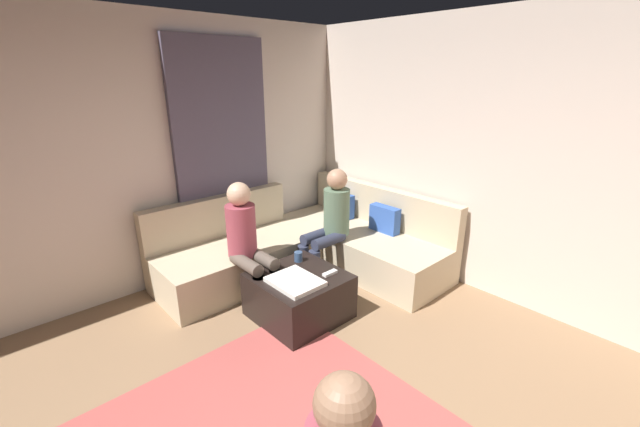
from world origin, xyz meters
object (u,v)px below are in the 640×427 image
(sectional_couch, at_px, (309,246))
(person_on_couch_back, at_px, (330,220))
(person_on_couch_side, at_px, (247,240))
(ottoman, at_px, (299,295))
(game_remote, at_px, (330,273))
(coffee_mug, at_px, (298,257))

(sectional_couch, distance_m, person_on_couch_back, 0.47)
(sectional_couch, bearing_deg, person_on_couch_side, -80.62)
(ottoman, height_order, person_on_couch_side, person_on_couch_side)
(sectional_couch, distance_m, person_on_couch_side, 0.98)
(game_remote, xyz_separation_m, person_on_couch_back, (-0.55, 0.53, 0.23))
(person_on_couch_back, distance_m, person_on_couch_side, 0.96)
(sectional_couch, relative_size, game_remote, 17.00)
(sectional_couch, distance_m, game_remote, 0.97)
(coffee_mug, relative_size, person_on_couch_back, 0.08)
(coffee_mug, height_order, game_remote, coffee_mug)
(sectional_couch, xyz_separation_m, game_remote, (0.83, -0.47, 0.15))
(coffee_mug, xyz_separation_m, person_on_couch_back, (-0.15, 0.57, 0.19))
(coffee_mug, bearing_deg, sectional_couch, 130.04)
(coffee_mug, bearing_deg, person_on_couch_side, -126.75)
(sectional_couch, relative_size, person_on_couch_side, 2.12)
(ottoman, relative_size, game_remote, 5.07)
(ottoman, relative_size, person_on_couch_back, 0.63)
(ottoman, height_order, coffee_mug, coffee_mug)
(ottoman, bearing_deg, sectional_couch, 133.21)
(person_on_couch_back, bearing_deg, sectional_couch, 11.23)
(sectional_couch, bearing_deg, ottoman, -46.79)
(person_on_couch_back, bearing_deg, game_remote, 136.36)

